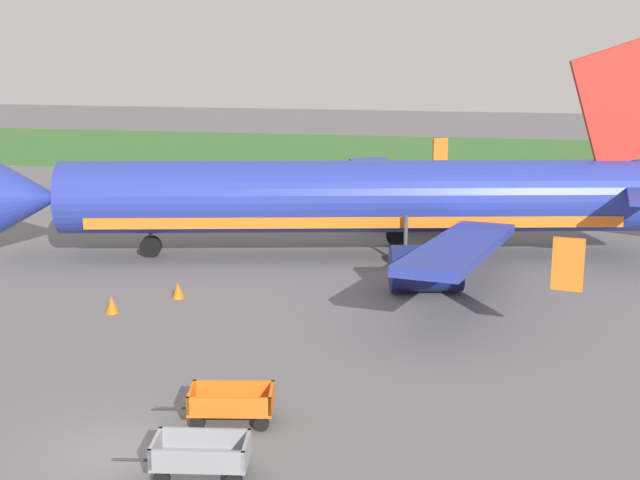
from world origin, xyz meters
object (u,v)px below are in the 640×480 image
object	(u,v)px
traffic_cone_near_plane	(112,304)
traffic_cone_mid_apron	(178,290)
baggage_cart_third_in_row	(231,403)
baggage_cart_second_in_row	(201,456)
airplane	(373,198)

from	to	relation	value
traffic_cone_near_plane	traffic_cone_mid_apron	xyz separation A→B (m)	(2.01, 2.50, -0.00)
traffic_cone_mid_apron	baggage_cart_third_in_row	bearing A→B (deg)	-63.76
baggage_cart_second_in_row	traffic_cone_mid_apron	xyz separation A→B (m)	(-5.99, 15.23, -0.25)
baggage_cart_second_in_row	baggage_cart_third_in_row	distance (m)	3.38
baggage_cart_second_in_row	baggage_cart_third_in_row	xyz separation A→B (m)	(-0.14, 3.38, 0.00)
baggage_cart_second_in_row	traffic_cone_near_plane	size ratio (longest dim) A/B	5.04
baggage_cart_second_in_row	traffic_cone_near_plane	xyz separation A→B (m)	(-8.00, 12.72, -0.24)
airplane	traffic_cone_mid_apron	xyz separation A→B (m)	(-7.45, -9.09, -2.70)
baggage_cart_third_in_row	baggage_cart_second_in_row	bearing A→B (deg)	-87.55
airplane	baggage_cart_second_in_row	distance (m)	24.49
baggage_cart_third_in_row	traffic_cone_mid_apron	world-z (taller)	baggage_cart_third_in_row
airplane	baggage_cart_third_in_row	size ratio (longest dim) A/B	10.34
traffic_cone_near_plane	baggage_cart_second_in_row	bearing A→B (deg)	-57.85
airplane	traffic_cone_near_plane	bearing A→B (deg)	-129.21
baggage_cart_second_in_row	traffic_cone_mid_apron	distance (m)	16.36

